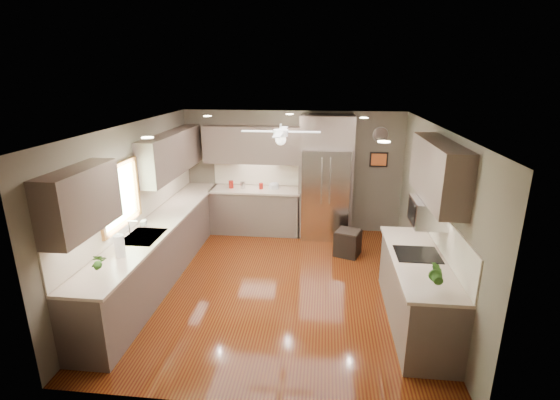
% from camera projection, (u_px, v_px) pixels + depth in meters
% --- Properties ---
extents(floor, '(5.00, 5.00, 0.00)m').
position_uv_depth(floor, '(279.00, 284.00, 6.45)').
color(floor, '#451309').
rests_on(floor, ground).
extents(ceiling, '(5.00, 5.00, 0.00)m').
position_uv_depth(ceiling, '(278.00, 126.00, 5.70)').
color(ceiling, white).
rests_on(ceiling, ground).
extents(wall_back, '(4.50, 0.00, 4.50)m').
position_uv_depth(wall_back, '(292.00, 172.00, 8.45)').
color(wall_back, '#5E5748').
rests_on(wall_back, ground).
extents(wall_front, '(4.50, 0.00, 4.50)m').
position_uv_depth(wall_front, '(248.00, 297.00, 3.70)').
color(wall_front, '#5E5748').
rests_on(wall_front, ground).
extents(wall_left, '(0.00, 5.00, 5.00)m').
position_uv_depth(wall_left, '(135.00, 205.00, 6.31)').
color(wall_left, '#5E5748').
rests_on(wall_left, ground).
extents(wall_right, '(0.00, 5.00, 5.00)m').
position_uv_depth(wall_right, '(433.00, 215.00, 5.84)').
color(wall_right, '#5E5748').
rests_on(wall_right, ground).
extents(canister_a, '(0.11, 0.11, 0.16)m').
position_uv_depth(canister_a, '(231.00, 184.00, 8.35)').
color(canister_a, maroon).
rests_on(canister_a, back_run).
extents(canister_b, '(0.11, 0.11, 0.16)m').
position_uv_depth(canister_b, '(243.00, 185.00, 8.33)').
color(canister_b, silver).
rests_on(canister_b, back_run).
extents(canister_d, '(0.11, 0.11, 0.13)m').
position_uv_depth(canister_d, '(261.00, 186.00, 8.30)').
color(canister_d, maroon).
rests_on(canister_d, back_run).
extents(soap_bottle, '(0.09, 0.09, 0.18)m').
position_uv_depth(soap_bottle, '(144.00, 223.00, 6.20)').
color(soap_bottle, white).
rests_on(soap_bottle, left_run).
extents(potted_plant_left, '(0.20, 0.17, 0.32)m').
position_uv_depth(potted_plant_left, '(97.00, 262.00, 4.74)').
color(potted_plant_left, '#275117').
rests_on(potted_plant_left, left_run).
extents(potted_plant_right, '(0.18, 0.15, 0.33)m').
position_uv_depth(potted_plant_right, '(436.00, 274.00, 4.44)').
color(potted_plant_right, '#275117').
rests_on(potted_plant_right, right_run).
extents(bowl, '(0.30, 0.30, 0.06)m').
position_uv_depth(bowl, '(274.00, 188.00, 8.30)').
color(bowl, beige).
rests_on(bowl, back_run).
extents(left_run, '(0.65, 4.70, 1.45)m').
position_uv_depth(left_run, '(162.00, 247.00, 6.65)').
color(left_run, brown).
rests_on(left_run, ground).
extents(back_run, '(1.85, 0.65, 1.45)m').
position_uv_depth(back_run, '(256.00, 210.00, 8.47)').
color(back_run, brown).
rests_on(back_run, ground).
extents(uppers, '(4.50, 4.70, 0.95)m').
position_uv_depth(uppers, '(239.00, 159.00, 6.64)').
color(uppers, brown).
rests_on(uppers, wall_left).
extents(window, '(0.05, 1.12, 0.92)m').
position_uv_depth(window, '(119.00, 196.00, 5.74)').
color(window, '#BFF2B2').
rests_on(window, wall_left).
extents(sink, '(0.50, 0.70, 0.32)m').
position_uv_depth(sink, '(143.00, 238.00, 5.91)').
color(sink, silver).
rests_on(sink, left_run).
extents(refrigerator, '(1.06, 0.75, 2.45)m').
position_uv_depth(refrigerator, '(326.00, 179.00, 8.07)').
color(refrigerator, silver).
rests_on(refrigerator, ground).
extents(right_run, '(0.70, 2.20, 1.45)m').
position_uv_depth(right_run, '(417.00, 289.00, 5.34)').
color(right_run, brown).
rests_on(right_run, ground).
extents(microwave, '(0.43, 0.55, 0.34)m').
position_uv_depth(microwave, '(428.00, 212.00, 5.27)').
color(microwave, silver).
rests_on(microwave, wall_right).
extents(ceiling_fan, '(1.18, 1.18, 0.32)m').
position_uv_depth(ceiling_fan, '(281.00, 135.00, 6.04)').
color(ceiling_fan, white).
rests_on(ceiling_fan, ceiling).
extents(recessed_lights, '(2.84, 3.14, 0.01)m').
position_uv_depth(recessed_lights, '(279.00, 123.00, 6.09)').
color(recessed_lights, white).
rests_on(recessed_lights, ceiling).
extents(wall_clock, '(0.30, 0.03, 0.30)m').
position_uv_depth(wall_clock, '(381.00, 135.00, 8.01)').
color(wall_clock, white).
rests_on(wall_clock, wall_back).
extents(framed_print, '(0.36, 0.03, 0.30)m').
position_uv_depth(framed_print, '(379.00, 160.00, 8.15)').
color(framed_print, black).
rests_on(framed_print, wall_back).
extents(stool, '(0.54, 0.54, 0.49)m').
position_uv_depth(stool, '(348.00, 243.00, 7.44)').
color(stool, black).
rests_on(stool, ground).
extents(paper_towel, '(0.13, 0.13, 0.33)m').
position_uv_depth(paper_towel, '(120.00, 246.00, 5.21)').
color(paper_towel, white).
rests_on(paper_towel, left_run).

